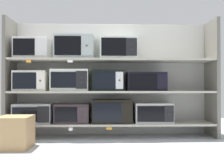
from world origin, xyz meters
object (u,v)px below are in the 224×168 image
(microwave_3, at_px, (152,112))
(microwave_9, at_px, (75,48))
(microwave_6, at_px, (108,81))
(microwave_1, at_px, (73,113))
(microwave_5, at_px, (70,80))
(microwave_2, at_px, (112,111))
(microwave_8, at_px, (33,49))
(microwave_10, at_px, (118,49))
(shipping_carton, at_px, (15,132))
(microwave_0, at_px, (34,113))
(microwave_7, at_px, (146,82))
(microwave_4, at_px, (32,81))

(microwave_3, distance_m, microwave_9, 1.49)
(microwave_6, bearing_deg, microwave_1, 179.97)
(microwave_3, xyz_separation_m, microwave_5, (-1.20, 0.00, 0.47))
(microwave_1, xyz_separation_m, microwave_5, (-0.03, 0.00, 0.48))
(microwave_3, xyz_separation_m, microwave_9, (-1.14, -0.00, 0.95))
(microwave_2, xyz_separation_m, microwave_8, (-1.16, 0.00, 0.91))
(microwave_1, distance_m, microwave_10, 1.15)
(microwave_1, bearing_deg, microwave_3, -0.00)
(shipping_carton, bearing_deg, microwave_5, 47.92)
(microwave_8, height_order, shipping_carton, microwave_8)
(microwave_3, bearing_deg, microwave_10, -179.98)
(microwave_5, bearing_deg, microwave_3, -0.01)
(microwave_0, distance_m, microwave_7, 1.69)
(microwave_8, distance_m, shipping_carton, 1.26)
(microwave_6, distance_m, microwave_7, 0.56)
(microwave_2, xyz_separation_m, microwave_5, (-0.61, 0.00, 0.45))
(microwave_1, relative_size, microwave_9, 0.88)
(microwave_2, height_order, microwave_5, microwave_5)
(microwave_5, distance_m, microwave_6, 0.55)
(microwave_6, relative_size, microwave_9, 0.79)
(microwave_5, relative_size, microwave_10, 1.01)
(microwave_6, bearing_deg, shipping_carton, -150.65)
(microwave_3, xyz_separation_m, microwave_4, (-1.76, -0.00, 0.46))
(microwave_3, distance_m, shipping_carton, 1.88)
(microwave_2, bearing_deg, shipping_carton, -151.89)
(microwave_7, height_order, shipping_carton, microwave_7)
(microwave_2, height_order, microwave_3, microwave_2)
(microwave_1, relative_size, microwave_4, 1.05)
(microwave_6, bearing_deg, microwave_4, 180.00)
(microwave_1, height_order, microwave_4, microwave_4)
(microwave_7, xyz_separation_m, microwave_9, (-1.05, 0.00, 0.50))
(microwave_4, bearing_deg, microwave_1, 0.01)
(microwave_1, xyz_separation_m, microwave_8, (-0.58, 0.00, 0.94))
(microwave_7, bearing_deg, microwave_0, 179.99)
(microwave_7, bearing_deg, microwave_9, 180.00)
(microwave_2, distance_m, microwave_9, 1.07)
(microwave_1, relative_size, microwave_7, 0.87)
(microwave_2, bearing_deg, microwave_4, -180.00)
(microwave_2, bearing_deg, microwave_3, 0.01)
(microwave_1, relative_size, shipping_carton, 1.28)
(microwave_1, distance_m, microwave_4, 0.75)
(microwave_5, distance_m, microwave_10, 0.84)
(microwave_8, distance_m, microwave_9, 0.61)
(microwave_5, xyz_separation_m, microwave_6, (0.55, -0.00, -0.01))
(microwave_8, relative_size, microwave_10, 0.90)
(microwave_3, height_order, microwave_6, microwave_6)
(microwave_6, bearing_deg, microwave_3, 0.02)
(microwave_4, relative_size, microwave_8, 0.97)
(microwave_6, bearing_deg, microwave_9, 179.98)
(microwave_6, relative_size, microwave_10, 0.83)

